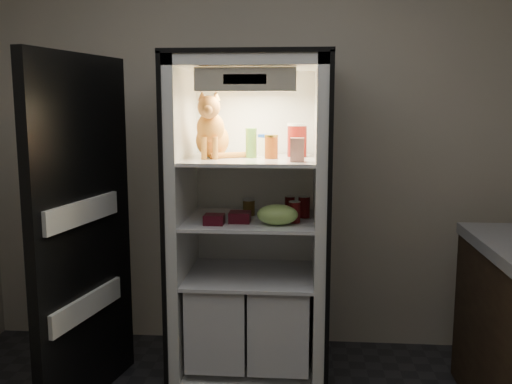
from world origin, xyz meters
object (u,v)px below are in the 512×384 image
at_px(soda_can_b, 304,207).
at_px(berry_box_left, 214,219).
at_px(cream_carton, 297,150).
at_px(tabby_cat, 212,133).
at_px(condiment_jar, 249,207).
at_px(grape_bag, 277,215).
at_px(refrigerator, 251,241).
at_px(berry_box_right, 240,217).
at_px(salsa_jar, 271,147).
at_px(parmesan_shaker, 251,143).
at_px(soda_can_c, 295,212).
at_px(pepper_jar, 297,140).
at_px(soda_can_a, 290,205).
at_px(mayo_tub, 265,145).

xyz_separation_m(soda_can_b, berry_box_left, (-0.49, -0.23, -0.04)).
bearing_deg(cream_carton, tabby_cat, 159.55).
distance_m(condiment_jar, grape_bag, 0.31).
relative_size(refrigerator, tabby_cat, 4.90).
height_order(cream_carton, berry_box_right, cream_carton).
bearing_deg(salsa_jar, refrigerator, 150.33).
bearing_deg(parmesan_shaker, soda_can_c, -26.78).
xyz_separation_m(refrigerator, pepper_jar, (0.26, 0.06, 0.60)).
height_order(soda_can_c, berry_box_left, soda_can_c).
bearing_deg(soda_can_a, mayo_tub, 172.93).
bearing_deg(grape_bag, refrigerator, 126.85).
distance_m(salsa_jar, soda_can_a, 0.40).
bearing_deg(salsa_jar, tabby_cat, 175.70).
bearing_deg(soda_can_c, condiment_jar, 144.83).
bearing_deg(tabby_cat, berry_box_left, -81.30).
height_order(tabby_cat, cream_carton, tabby_cat).
relative_size(refrigerator, grape_bag, 8.34).
relative_size(salsa_jar, cream_carton, 1.06).
relative_size(refrigerator, soda_can_b, 14.92).
distance_m(salsa_jar, condiment_jar, 0.41).
bearing_deg(berry_box_left, refrigerator, 51.53).
distance_m(tabby_cat, grape_bag, 0.61).
bearing_deg(parmesan_shaker, condiment_jar, 107.10).
height_order(soda_can_a, grape_bag, grape_bag).
height_order(parmesan_shaker, soda_can_b, parmesan_shaker).
bearing_deg(grape_bag, berry_box_left, -177.61).
bearing_deg(soda_can_c, refrigerator, 148.32).
xyz_separation_m(mayo_tub, soda_can_b, (0.23, -0.10, -0.35)).
bearing_deg(berry_box_right, refrigerator, 73.42).
bearing_deg(berry_box_right, parmesan_shaker, 69.29).
xyz_separation_m(salsa_jar, soda_can_a, (0.10, 0.15, -0.36)).
xyz_separation_m(condiment_jar, berry_box_left, (-0.17, -0.27, -0.02)).
height_order(pepper_jar, cream_carton, pepper_jar).
xyz_separation_m(parmesan_shaker, mayo_tub, (0.07, 0.13, -0.02)).
bearing_deg(pepper_jar, tabby_cat, -167.75).
bearing_deg(mayo_tub, salsa_jar, -75.17).
relative_size(salsa_jar, soda_can_b, 1.06).
relative_size(refrigerator, pepper_jar, 9.71).
relative_size(soda_can_a, condiment_jar, 1.11).
xyz_separation_m(cream_carton, berry_box_right, (-0.32, 0.06, -0.38)).
bearing_deg(tabby_cat, soda_can_b, 1.38).
bearing_deg(berry_box_left, mayo_tub, 51.80).
relative_size(refrigerator, soda_can_c, 15.55).
xyz_separation_m(soda_can_c, condiment_jar, (-0.27, 0.19, -0.01)).
height_order(salsa_jar, soda_can_c, salsa_jar).
bearing_deg(salsa_jar, soda_can_a, 54.81).
xyz_separation_m(refrigerator, berry_box_right, (-0.05, -0.17, 0.18)).
bearing_deg(parmesan_shaker, berry_box_right, -110.71).
distance_m(tabby_cat, soda_can_a, 0.64).
xyz_separation_m(mayo_tub, berry_box_right, (-0.13, -0.27, -0.38)).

